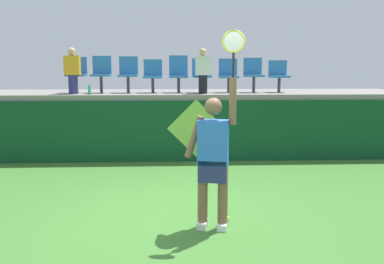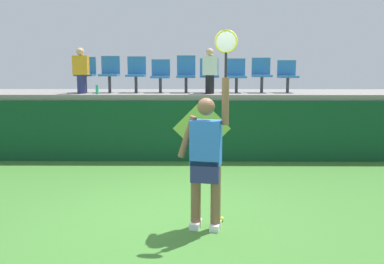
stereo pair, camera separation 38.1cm
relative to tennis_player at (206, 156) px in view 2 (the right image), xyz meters
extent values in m
plane|color=#3D752D|center=(-0.39, 0.36, -0.95)|extent=(40.00, 40.00, 0.00)
cube|color=#0F4223|center=(-0.39, 3.97, -0.28)|extent=(11.16, 0.20, 1.35)
cube|color=gray|center=(-0.39, 5.14, 0.46)|extent=(11.16, 2.43, 0.12)
cube|color=white|center=(-0.13, 0.03, -0.91)|extent=(0.17, 0.28, 0.08)
cube|color=white|center=(0.12, -0.03, -0.91)|extent=(0.17, 0.28, 0.08)
cylinder|color=brown|center=(-0.13, 0.03, -0.53)|extent=(0.13, 0.13, 0.85)
cylinder|color=brown|center=(0.12, -0.03, -0.53)|extent=(0.13, 0.13, 0.85)
cube|color=navy|center=(-0.01, 0.00, -0.18)|extent=(0.40, 0.29, 0.28)
cube|color=blue|center=(-0.01, 0.00, 0.18)|extent=(0.42, 0.30, 0.57)
sphere|color=brown|center=(-0.01, 0.00, 0.63)|extent=(0.22, 0.22, 0.22)
cylinder|color=brown|center=(-0.24, 0.05, 0.24)|extent=(0.27, 0.14, 0.55)
cylinder|color=brown|center=(0.23, -0.05, 0.70)|extent=(0.09, 0.09, 0.58)
cylinder|color=black|center=(0.23, -0.05, 1.14)|extent=(0.03, 0.03, 0.30)
torus|color=gold|center=(0.23, -0.05, 1.42)|extent=(0.28, 0.08, 0.28)
ellipsoid|color=silver|center=(0.23, -0.05, 1.42)|extent=(0.24, 0.07, 0.24)
sphere|color=#D1E533|center=(0.22, 0.24, -0.92)|extent=(0.07, 0.07, 0.07)
cylinder|color=#26B272|center=(-2.34, 4.17, 0.62)|extent=(0.06, 0.06, 0.20)
cylinder|color=#38383D|center=(-2.75, 4.75, 0.71)|extent=(0.07, 0.07, 0.39)
cube|color=#2D70B2|center=(-2.75, 4.75, 0.93)|extent=(0.44, 0.42, 0.05)
cube|color=#2D70B2|center=(-2.75, 4.94, 1.15)|extent=(0.44, 0.04, 0.40)
cylinder|color=#38383D|center=(-2.18, 4.75, 0.71)|extent=(0.07, 0.07, 0.39)
cube|color=#2D70B2|center=(-2.18, 4.75, 0.93)|extent=(0.44, 0.42, 0.05)
cube|color=#2D70B2|center=(-2.18, 4.94, 1.16)|extent=(0.44, 0.04, 0.43)
cylinder|color=#38383D|center=(-1.55, 4.75, 0.70)|extent=(0.07, 0.07, 0.38)
cube|color=#2D70B2|center=(-1.55, 4.75, 0.92)|extent=(0.44, 0.42, 0.05)
cube|color=#2D70B2|center=(-1.55, 4.94, 1.15)|extent=(0.44, 0.04, 0.42)
cylinder|color=#38383D|center=(-0.98, 4.75, 0.69)|extent=(0.07, 0.07, 0.34)
cube|color=#2D70B2|center=(-0.98, 4.75, 0.88)|extent=(0.44, 0.42, 0.05)
cube|color=#2D70B2|center=(-0.98, 4.94, 1.10)|extent=(0.44, 0.04, 0.39)
cylinder|color=#38383D|center=(-0.37, 4.75, 0.69)|extent=(0.07, 0.07, 0.35)
cube|color=#2D70B2|center=(-0.37, 4.75, 0.89)|extent=(0.44, 0.42, 0.05)
cube|color=#2D70B2|center=(-0.37, 4.94, 1.15)|extent=(0.44, 0.04, 0.47)
cylinder|color=#38383D|center=(0.18, 4.75, 0.70)|extent=(0.07, 0.07, 0.36)
cube|color=#2D70B2|center=(0.18, 4.75, 0.90)|extent=(0.44, 0.42, 0.05)
cube|color=#2D70B2|center=(0.18, 4.94, 1.12)|extent=(0.44, 0.04, 0.39)
cylinder|color=#38383D|center=(0.82, 4.75, 0.69)|extent=(0.07, 0.07, 0.34)
cube|color=#2D70B2|center=(0.82, 4.75, 0.88)|extent=(0.44, 0.42, 0.05)
cube|color=#2D70B2|center=(0.82, 4.94, 1.11)|extent=(0.44, 0.04, 0.41)
cylinder|color=#38383D|center=(1.42, 4.75, 0.70)|extent=(0.07, 0.07, 0.37)
cube|color=#2D70B2|center=(1.42, 4.75, 0.91)|extent=(0.44, 0.42, 0.05)
cube|color=#2D70B2|center=(1.42, 4.94, 1.14)|extent=(0.44, 0.04, 0.40)
cylinder|color=#38383D|center=(2.03, 4.75, 0.69)|extent=(0.07, 0.07, 0.35)
cube|color=#2D70B2|center=(2.03, 4.75, 0.89)|extent=(0.44, 0.42, 0.05)
cube|color=#2D70B2|center=(2.03, 4.94, 1.10)|extent=(0.44, 0.04, 0.36)
cylinder|color=black|center=(0.18, 4.39, 0.73)|extent=(0.20, 0.20, 0.42)
cube|color=white|center=(0.18, 4.39, 1.15)|extent=(0.34, 0.20, 0.42)
sphere|color=#DBAD84|center=(0.18, 4.39, 1.44)|extent=(0.18, 0.18, 0.18)
cylinder|color=navy|center=(-2.75, 4.41, 0.73)|extent=(0.20, 0.20, 0.43)
cube|color=orange|center=(-2.75, 4.41, 1.16)|extent=(0.34, 0.20, 0.43)
sphere|color=#DBAD84|center=(-2.75, 4.41, 1.46)|extent=(0.17, 0.17, 0.17)
cube|color=#0F4223|center=(-0.01, 3.87, -0.95)|extent=(0.90, 0.01, 0.00)
plane|color=#8CC64C|center=(-0.01, 3.86, -0.21)|extent=(1.27, 0.00, 1.27)
camera|label=1|loc=(-0.51, -5.17, 1.12)|focal=39.17mm
camera|label=2|loc=(-0.13, -5.18, 1.12)|focal=39.17mm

